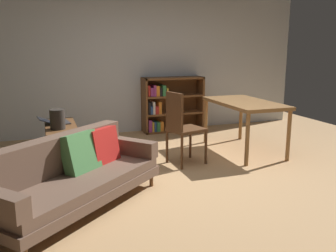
% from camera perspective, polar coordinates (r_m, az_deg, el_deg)
% --- Properties ---
extents(ground_plane, '(8.16, 8.16, 0.00)m').
position_cam_1_polar(ground_plane, '(4.56, 2.29, -8.04)').
color(ground_plane, tan).
extents(back_wall_panel, '(6.80, 0.10, 2.70)m').
position_cam_1_polar(back_wall_panel, '(6.86, -6.01, 10.28)').
color(back_wall_panel, silver).
rests_on(back_wall_panel, ground_plane).
extents(fabric_couch, '(1.93, 1.81, 0.73)m').
position_cam_1_polar(fabric_couch, '(3.79, -14.59, -7.13)').
color(fabric_couch, brown).
rests_on(fabric_couch, ground_plane).
extents(media_console, '(0.42, 1.15, 0.50)m').
position_cam_1_polar(media_console, '(5.37, -16.16, -2.64)').
color(media_console, brown).
rests_on(media_console, ground_plane).
extents(open_laptop, '(0.46, 0.37, 0.10)m').
position_cam_1_polar(open_laptop, '(5.48, -17.09, 0.65)').
color(open_laptop, '#333338').
rests_on(open_laptop, media_console).
extents(desk_speaker, '(0.20, 0.20, 0.26)m').
position_cam_1_polar(desk_speaker, '(5.07, -16.81, 1.01)').
color(desk_speaker, '#2D2823').
rests_on(desk_speaker, media_console).
extents(dining_table, '(0.76, 1.41, 0.77)m').
position_cam_1_polar(dining_table, '(5.66, 11.82, 2.96)').
color(dining_table, olive).
rests_on(dining_table, ground_plane).
extents(dining_chair_near, '(0.53, 0.48, 1.00)m').
position_cam_1_polar(dining_chair_near, '(4.92, 2.14, 0.12)').
color(dining_chair_near, '#56351E').
rests_on(dining_chair_near, ground_plane).
extents(bookshelf, '(1.15, 0.35, 1.02)m').
position_cam_1_polar(bookshelf, '(6.94, -0.03, 3.34)').
color(bookshelf, brown).
rests_on(bookshelf, ground_plane).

